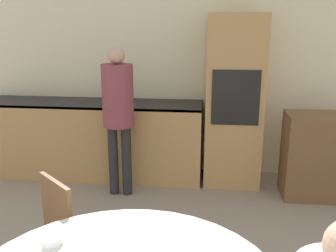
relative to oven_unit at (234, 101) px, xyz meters
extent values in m
cube|color=beige|center=(-0.55, 0.34, 0.32)|extent=(6.74, 0.05, 2.60)
cube|color=tan|center=(-1.72, -0.01, -0.51)|extent=(2.71, 0.60, 0.93)
cube|color=black|center=(-1.72, -0.01, -0.06)|extent=(2.71, 0.60, 0.03)
cube|color=tan|center=(0.00, 0.00, 0.00)|extent=(0.64, 0.58, 1.96)
cube|color=black|center=(0.00, -0.29, 0.10)|extent=(0.51, 0.01, 0.60)
cube|color=brown|center=(1.01, -0.33, -0.51)|extent=(0.94, 0.45, 0.93)
cube|color=brown|center=(-1.22, -2.22, -0.31)|extent=(0.30, 0.27, 0.44)
cylinder|color=#262628|center=(-1.31, -0.51, -0.59)|extent=(0.11, 0.11, 0.79)
cylinder|color=#262628|center=(-1.16, -0.51, -0.59)|extent=(0.11, 0.11, 0.79)
cylinder|color=brown|center=(-1.24, -0.51, 0.14)|extent=(0.33, 0.33, 0.66)
sphere|color=tan|center=(-1.24, -0.51, 0.56)|extent=(0.18, 0.18, 0.18)
cylinder|color=white|center=(-1.05, -2.70, -0.19)|extent=(0.13, 0.13, 0.04)
camera|label=1|loc=(-0.26, -4.30, 0.85)|focal=40.00mm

